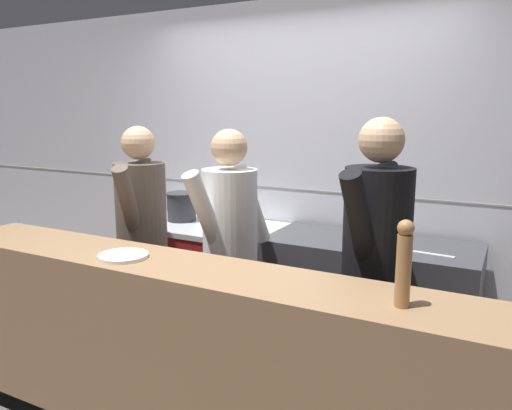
{
  "coord_description": "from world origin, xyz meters",
  "views": [
    {
      "loc": [
        1.55,
        -2.21,
        1.78
      ],
      "look_at": [
        0.03,
        0.66,
        1.15
      ],
      "focal_mm": 35.0,
      "sensor_mm": 36.0,
      "label": 1
    }
  ],
  "objects_px": {
    "plated_dish_main": "(123,256)",
    "chef_line": "(376,266)",
    "chef_head_cook": "(142,236)",
    "chef_sous": "(230,249)",
    "mixing_bowl_steel": "(386,236)",
    "oven_range": "(206,276)",
    "stock_pot": "(182,206)",
    "chefs_knife": "(418,252)",
    "pepper_mill": "(404,262)",
    "sauce_pot": "(233,216)"
  },
  "relations": [
    {
      "from": "plated_dish_main",
      "to": "pepper_mill",
      "type": "height_order",
      "value": "pepper_mill"
    },
    {
      "from": "pepper_mill",
      "to": "sauce_pot",
      "type": "bearing_deg",
      "value": 139.22
    },
    {
      "from": "chef_sous",
      "to": "chef_line",
      "type": "distance_m",
      "value": 0.92
    },
    {
      "from": "plated_dish_main",
      "to": "chef_line",
      "type": "distance_m",
      "value": 1.32
    },
    {
      "from": "chef_sous",
      "to": "sauce_pot",
      "type": "bearing_deg",
      "value": 132.13
    },
    {
      "from": "sauce_pot",
      "to": "chef_sous",
      "type": "bearing_deg",
      "value": -60.9
    },
    {
      "from": "sauce_pot",
      "to": "mixing_bowl_steel",
      "type": "distance_m",
      "value": 1.17
    },
    {
      "from": "sauce_pot",
      "to": "plated_dish_main",
      "type": "height_order",
      "value": "sauce_pot"
    },
    {
      "from": "pepper_mill",
      "to": "oven_range",
      "type": "bearing_deg",
      "value": 143.61
    },
    {
      "from": "mixing_bowl_steel",
      "to": "chef_line",
      "type": "distance_m",
      "value": 0.77
    },
    {
      "from": "sauce_pot",
      "to": "mixing_bowl_steel",
      "type": "height_order",
      "value": "sauce_pot"
    },
    {
      "from": "mixing_bowl_steel",
      "to": "chef_line",
      "type": "xyz_separation_m",
      "value": [
        0.13,
        -0.76,
        0.03
      ]
    },
    {
      "from": "oven_range",
      "to": "plated_dish_main",
      "type": "xyz_separation_m",
      "value": [
        0.39,
        -1.35,
        0.59
      ]
    },
    {
      "from": "mixing_bowl_steel",
      "to": "plated_dish_main",
      "type": "height_order",
      "value": "plated_dish_main"
    },
    {
      "from": "pepper_mill",
      "to": "chef_line",
      "type": "xyz_separation_m",
      "value": [
        -0.26,
        0.62,
        -0.23
      ]
    },
    {
      "from": "chef_head_cook",
      "to": "sauce_pot",
      "type": "bearing_deg",
      "value": 45.75
    },
    {
      "from": "mixing_bowl_steel",
      "to": "chefs_knife",
      "type": "height_order",
      "value": "mixing_bowl_steel"
    },
    {
      "from": "stock_pot",
      "to": "sauce_pot",
      "type": "distance_m",
      "value": 0.5
    },
    {
      "from": "stock_pot",
      "to": "chef_sous",
      "type": "height_order",
      "value": "chef_sous"
    },
    {
      "from": "sauce_pot",
      "to": "chef_line",
      "type": "height_order",
      "value": "chef_line"
    },
    {
      "from": "chefs_knife",
      "to": "chef_head_cook",
      "type": "relative_size",
      "value": 0.22
    },
    {
      "from": "mixing_bowl_steel",
      "to": "chefs_knife",
      "type": "bearing_deg",
      "value": -35.05
    },
    {
      "from": "stock_pot",
      "to": "mixing_bowl_steel",
      "type": "distance_m",
      "value": 1.67
    },
    {
      "from": "mixing_bowl_steel",
      "to": "chef_line",
      "type": "bearing_deg",
      "value": -80.47
    },
    {
      "from": "pepper_mill",
      "to": "stock_pot",
      "type": "bearing_deg",
      "value": 146.54
    },
    {
      "from": "pepper_mill",
      "to": "chef_line",
      "type": "relative_size",
      "value": 0.2
    },
    {
      "from": "stock_pot",
      "to": "pepper_mill",
      "type": "bearing_deg",
      "value": -33.46
    },
    {
      "from": "pepper_mill",
      "to": "chef_sous",
      "type": "bearing_deg",
      "value": 150.45
    },
    {
      "from": "stock_pot",
      "to": "chef_head_cook",
      "type": "distance_m",
      "value": 0.73
    },
    {
      "from": "oven_range",
      "to": "pepper_mill",
      "type": "bearing_deg",
      "value": -36.39
    },
    {
      "from": "chefs_knife",
      "to": "pepper_mill",
      "type": "xyz_separation_m",
      "value": [
        0.15,
        -1.21,
        0.29
      ]
    },
    {
      "from": "chefs_knife",
      "to": "oven_range",
      "type": "bearing_deg",
      "value": 175.83
    },
    {
      "from": "chef_head_cook",
      "to": "chef_sous",
      "type": "distance_m",
      "value": 0.69
    },
    {
      "from": "pepper_mill",
      "to": "chef_line",
      "type": "bearing_deg",
      "value": 112.83
    },
    {
      "from": "oven_range",
      "to": "plated_dish_main",
      "type": "height_order",
      "value": "plated_dish_main"
    },
    {
      "from": "chef_head_cook",
      "to": "chef_sous",
      "type": "height_order",
      "value": "chef_head_cook"
    },
    {
      "from": "oven_range",
      "to": "chef_line",
      "type": "xyz_separation_m",
      "value": [
        1.55,
        -0.71,
        0.53
      ]
    },
    {
      "from": "chef_line",
      "to": "pepper_mill",
      "type": "bearing_deg",
      "value": -57.46
    },
    {
      "from": "plated_dish_main",
      "to": "chef_sous",
      "type": "xyz_separation_m",
      "value": [
        0.24,
        0.68,
        -0.1
      ]
    },
    {
      "from": "chef_head_cook",
      "to": "chef_sous",
      "type": "bearing_deg",
      "value": -18.35
    },
    {
      "from": "chefs_knife",
      "to": "chef_sous",
      "type": "bearing_deg",
      "value": -152.26
    },
    {
      "from": "chef_sous",
      "to": "mixing_bowl_steel",
      "type": "bearing_deg",
      "value": 55.17
    },
    {
      "from": "chef_sous",
      "to": "chef_head_cook",
      "type": "bearing_deg",
      "value": -165.69
    },
    {
      "from": "chef_head_cook",
      "to": "chef_line",
      "type": "bearing_deg",
      "value": -20.77
    },
    {
      "from": "oven_range",
      "to": "stock_pot",
      "type": "relative_size",
      "value": 4.84
    },
    {
      "from": "stock_pot",
      "to": "chef_head_cook",
      "type": "relative_size",
      "value": 0.15
    },
    {
      "from": "sauce_pot",
      "to": "pepper_mill",
      "type": "height_order",
      "value": "pepper_mill"
    },
    {
      "from": "chefs_knife",
      "to": "chef_sous",
      "type": "distance_m",
      "value": 1.17
    },
    {
      "from": "sauce_pot",
      "to": "chef_head_cook",
      "type": "distance_m",
      "value": 0.76
    },
    {
      "from": "plated_dish_main",
      "to": "chef_head_cook",
      "type": "bearing_deg",
      "value": 124.05
    }
  ]
}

